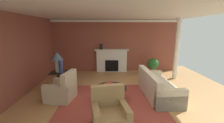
# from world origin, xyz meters

# --- Properties ---
(ground_plane) EXTENTS (8.82, 8.82, 0.00)m
(ground_plane) POSITION_xyz_m (0.00, 0.00, 0.00)
(ground_plane) COLOR tan
(wall_fireplace) EXTENTS (7.01, 0.12, 2.75)m
(wall_fireplace) POSITION_xyz_m (0.00, 3.45, 1.38)
(wall_fireplace) COLOR brown
(wall_fireplace) RESTS_ON ground_plane
(wall_window) EXTENTS (0.12, 7.39, 2.75)m
(wall_window) POSITION_xyz_m (-3.27, 0.30, 1.38)
(wall_window) COLOR brown
(wall_window) RESTS_ON ground_plane
(ceiling_panel) EXTENTS (7.01, 7.39, 0.06)m
(ceiling_panel) POSITION_xyz_m (0.00, 0.30, 2.78)
(ceiling_panel) COLOR white
(crown_moulding) EXTENTS (7.01, 0.08, 0.12)m
(crown_moulding) POSITION_xyz_m (0.00, 3.37, 2.67)
(crown_moulding) COLOR white
(area_rug) EXTENTS (3.15, 2.58, 0.01)m
(area_rug) POSITION_xyz_m (-0.21, -0.11, 0.01)
(area_rug) COLOR #993D33
(area_rug) RESTS_ON ground_plane
(fireplace) EXTENTS (1.80, 0.35, 1.22)m
(fireplace) POSITION_xyz_m (-0.09, 3.24, 0.58)
(fireplace) COLOR white
(fireplace) RESTS_ON ground_plane
(sofa) EXTENTS (0.97, 2.13, 0.85)m
(sofa) POSITION_xyz_m (1.37, 0.18, 0.30)
(sofa) COLOR beige
(sofa) RESTS_ON ground_plane
(armchair_near_window) EXTENTS (0.95, 0.95, 0.95)m
(armchair_near_window) POSITION_xyz_m (-1.80, -0.01, 0.31)
(armchair_near_window) COLOR #C1B293
(armchair_near_window) RESTS_ON ground_plane
(armchair_facing_fireplace) EXTENTS (0.93, 0.93, 0.95)m
(armchair_facing_fireplace) POSITION_xyz_m (-0.27, -1.50, 0.31)
(armchair_facing_fireplace) COLOR #9E7A4C
(armchair_facing_fireplace) RESTS_ON ground_plane
(coffee_table) EXTENTS (1.00, 1.00, 0.45)m
(coffee_table) POSITION_xyz_m (-0.21, -0.11, 0.34)
(coffee_table) COLOR black
(coffee_table) RESTS_ON ground_plane
(side_table) EXTENTS (0.56, 0.56, 0.70)m
(side_table) POSITION_xyz_m (-2.16, 0.83, 0.40)
(side_table) COLOR black
(side_table) RESTS_ON ground_plane
(table_lamp) EXTENTS (0.44, 0.44, 0.75)m
(table_lamp) POSITION_xyz_m (-2.16, 0.83, 1.22)
(table_lamp) COLOR beige
(table_lamp) RESTS_ON side_table
(vase_on_side_table) EXTENTS (0.15, 0.15, 0.47)m
(vase_on_side_table) POSITION_xyz_m (-2.01, 0.71, 0.93)
(vase_on_side_table) COLOR navy
(vase_on_side_table) RESTS_ON side_table
(vase_mantel_left) EXTENTS (0.16, 0.16, 0.30)m
(vase_mantel_left) POSITION_xyz_m (-0.64, 3.19, 1.37)
(vase_mantel_left) COLOR black
(vase_mantel_left) RESTS_ON fireplace
(book_red_cover) EXTENTS (0.28, 0.23, 0.05)m
(book_red_cover) POSITION_xyz_m (-0.29, 0.02, 0.48)
(book_red_cover) COLOR tan
(book_red_cover) RESTS_ON coffee_table
(book_art_folio) EXTENTS (0.26, 0.22, 0.04)m
(book_art_folio) POSITION_xyz_m (-0.27, -0.00, 0.53)
(book_art_folio) COLOR maroon
(book_art_folio) RESTS_ON coffee_table
(potted_plant) EXTENTS (0.56, 0.56, 0.83)m
(potted_plant) POSITION_xyz_m (1.96, 2.64, 0.49)
(potted_plant) COLOR #A8754C
(potted_plant) RESTS_ON ground_plane
(column_white) EXTENTS (0.20, 0.20, 2.75)m
(column_white) POSITION_xyz_m (2.81, 2.01, 1.38)
(column_white) COLOR white
(column_white) RESTS_ON ground_plane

